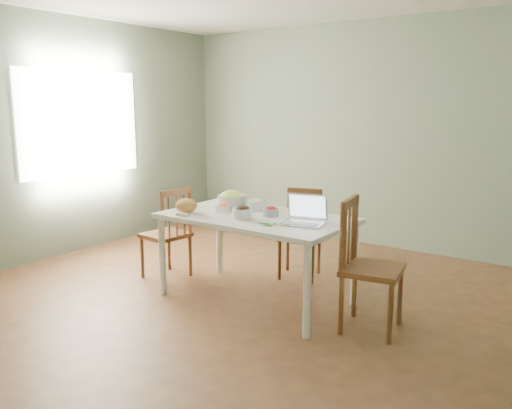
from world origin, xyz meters
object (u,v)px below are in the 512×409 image
Objects in this scene: bowl_squash at (232,199)px; bread_boule at (186,206)px; dining_table at (256,258)px; chair_left at (166,233)px; chair_far at (300,234)px; chair_right at (373,266)px; laptop at (303,211)px.

bread_boule is at bearing -111.47° from bowl_squash.
bowl_squash is at bearing 68.53° from bread_boule.
bowl_squash is (-0.42, 0.18, 0.46)m from dining_table.
bread_boule is (0.51, -0.23, 0.37)m from chair_left.
chair_right reaches higher than chair_far.
bowl_squash reaches higher than dining_table.
chair_far is 1.07m from laptop.
chair_left is 4.71× the size of bread_boule.
bread_boule is 1.10m from laptop.
dining_table is at bearing -106.15° from chair_far.
chair_far is at bearing 44.81° from chair_right.
chair_left is 1.65m from laptop.
dining_table is 1.61× the size of chair_right.
chair_far is at bearing 56.14° from bowl_squash.
chair_left reaches higher than dining_table.
bowl_squash is (0.17, 0.44, 0.01)m from bread_boule.
bread_boule reaches higher than dining_table.
chair_right reaches higher than laptop.
bowl_squash is 0.94m from laptop.
dining_table is at bearing -23.81° from bowl_squash.
chair_left is 2.74× the size of laptop.
bread_boule is at bearing 88.42° from chair_right.
chair_right is at bearing -6.33° from bowl_squash.
dining_table is 8.39× the size of bread_boule.
bread_boule is 0.47m from bowl_squash.
dining_table is 4.88× the size of laptop.
laptop is (0.91, -0.23, 0.04)m from bowl_squash.
bowl_squash is at bearing 156.19° from dining_table.
laptop reaches higher than dining_table.
bowl_squash reaches higher than chair_left.
chair_left is 3.46× the size of bowl_squash.
chair_right is (1.08, 0.02, 0.13)m from dining_table.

